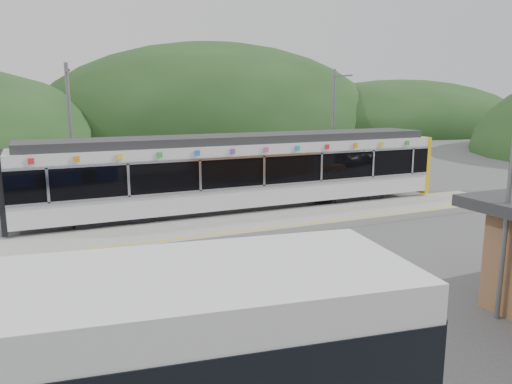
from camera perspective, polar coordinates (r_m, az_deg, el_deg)
name	(u,v)px	position (r m, az deg, el deg)	size (l,w,h in m)	color
ground	(296,248)	(18.63, 4.63, -6.43)	(120.00, 120.00, 0.00)	#4C4C4F
hills	(352,205)	(26.17, 10.97, -1.49)	(146.00, 149.00, 26.00)	#1E3D19
platform	(259,224)	(21.43, 0.39, -3.65)	(26.00, 3.20, 0.30)	#9E9E99
yellow_line	(273,227)	(20.25, 1.92, -4.08)	(26.00, 0.10, 0.01)	yellow
train	(241,171)	(23.58, -1.68, 2.45)	(20.44, 3.01, 3.74)	black
catenary_mast_west	(71,138)	(24.24, -20.37, 5.77)	(0.18, 1.80, 7.00)	slate
catenary_mast_east	(333,130)	(28.79, 8.81, 7.05)	(0.18, 1.80, 7.00)	slate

